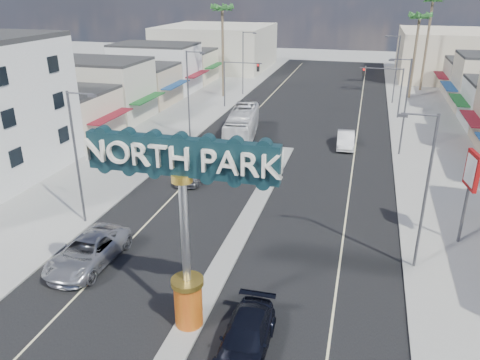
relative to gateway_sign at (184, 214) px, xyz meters
The scene contains 26 objects.
ground 28.64m from the gateway_sign, 90.00° to the left, with size 160.00×160.00×0.00m, color gray.
road 28.64m from the gateway_sign, 90.00° to the left, with size 20.00×120.00×0.01m, color black.
median_island 13.37m from the gateway_sign, 90.00° to the left, with size 1.30×30.00×0.16m, color gray.
sidewalk_left 31.87m from the gateway_sign, 116.55° to the left, with size 8.00×120.00×0.12m, color gray.
sidewalk_right 31.87m from the gateway_sign, 63.45° to the left, with size 8.00×120.00×0.12m, color gray.
storefront_row_left 47.62m from the gateway_sign, 120.33° to the left, with size 12.00×42.00×6.00m, color beige.
backdrop_far_left 76.29m from the gateway_sign, 106.77° to the left, with size 20.00×20.00×8.00m, color #B7B29E.
backdrop_far_right 76.29m from the gateway_sign, 73.23° to the left, with size 20.00×20.00×8.00m, color beige.
gateway_sign is the anchor object (origin of this frame).
traffic_signal_left 43.04m from the gateway_sign, 102.33° to the left, with size 5.09×0.45×6.00m.
traffic_signal_right 43.04m from the gateway_sign, 77.67° to the left, with size 5.09×0.45×6.00m.
streetlight_l_near 13.19m from the gateway_sign, 142.45° to the left, with size 2.03×0.22×9.00m.
streetlight_l_mid 29.91m from the gateway_sign, 110.42° to the left, with size 2.03×0.22×9.00m.
streetlight_l_far 51.10m from the gateway_sign, 101.78° to the left, with size 2.03×0.22×9.00m.
streetlight_r_near 13.19m from the gateway_sign, 37.55° to the left, with size 2.03×0.22×9.00m.
streetlight_r_mid 29.91m from the gateway_sign, 69.58° to the left, with size 2.03×0.22×9.00m.
streetlight_r_far 51.10m from the gateway_sign, 78.22° to the left, with size 2.03×0.22×9.00m.
palm_left_far 50.06m from the gateway_sign, 105.15° to the left, with size 2.60×2.60×13.10m.
palm_right_mid 55.76m from the gateway_sign, 76.47° to the left, with size 2.60×2.60×12.10m.
palm_right_far 62.20m from the gateway_sign, 75.97° to the left, with size 2.60×2.60×14.10m.
suv_left 9.71m from the gateway_sign, 154.78° to the left, with size 2.76×6.00×1.67m, color #B0B0B5.
suv_right 6.06m from the gateway_sign, 17.37° to the right, with size 2.08×5.11×1.48m, color black.
car_parked_left 18.97m from the gateway_sign, 110.07° to the left, with size 1.99×4.95×1.68m, color slate.
car_parked_right 30.12m from the gateway_sign, 79.32° to the left, with size 1.65×4.73×1.56m, color silver.
city_bus 29.78m from the gateway_sign, 100.06° to the left, with size 2.55×10.92×3.04m, color silver.
bank_pylon_sign 17.89m from the gateway_sign, 40.97° to the left, with size 0.51×1.84×5.86m.
Camera 1 is at (6.96, -14.57, 14.86)m, focal length 35.00 mm.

